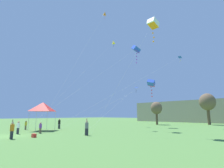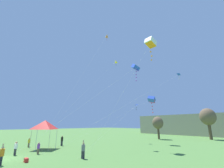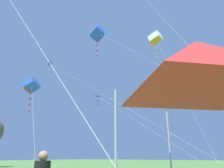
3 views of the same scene
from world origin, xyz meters
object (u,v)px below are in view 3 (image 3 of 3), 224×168
object	(u,v)px
festival_tent	(199,67)
kite_blue_delta_3	(51,64)
kite_blue_delta_5	(99,97)
kite_white_box_4	(155,38)
kite_blue_box_6	(98,34)
kite_blue_box_0	(32,85)

from	to	relation	value
festival_tent	kite_blue_delta_3	xyz separation A→B (m)	(12.94, 22.48, 10.35)
kite_blue_delta_5	kite_white_box_4	bearing A→B (deg)	-30.96
kite_white_box_4	kite_blue_delta_5	xyz separation A→B (m)	(-6.01, 3.60, -7.98)
kite_blue_delta_3	kite_blue_box_6	xyz separation A→B (m)	(-2.74, -10.75, -0.14)
kite_blue_delta_3	kite_blue_delta_5	bearing A→B (deg)	-103.71
festival_tent	kite_blue_box_0	distance (m)	21.65
kite_blue_box_6	kite_blue_box_0	bearing A→B (deg)	104.89
festival_tent	kite_white_box_4	bearing A→B (deg)	25.67
kite_white_box_4	kite_blue_delta_5	world-z (taller)	kite_white_box_4
kite_blue_box_6	festival_tent	bearing A→B (deg)	-131.01
kite_blue_delta_3	kite_blue_delta_5	distance (m)	13.43
kite_blue_delta_3	kite_blue_box_0	bearing A→B (deg)	-146.43
kite_blue_box_0	kite_blue_delta_3	size ratio (longest dim) A/B	0.64
festival_tent	kite_blue_box_6	world-z (taller)	kite_blue_box_6
kite_blue_delta_5	kite_blue_box_6	size ratio (longest dim) A/B	0.66
kite_blue_delta_3	kite_blue_box_6	bearing A→B (deg)	-104.28
kite_white_box_4	kite_blue_delta_5	bearing A→B (deg)	149.04
festival_tent	kite_blue_delta_3	distance (m)	27.93
kite_blue_box_6	kite_blue_delta_5	bearing A→B (deg)	-83.38
festival_tent	kite_blue_box_6	size ratio (longest dim) A/B	0.26
kite_blue_box_0	kite_blue_delta_5	xyz separation A→B (m)	(2.06, -7.91, -2.09)
kite_blue_delta_3	kite_blue_box_6	distance (m)	11.09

